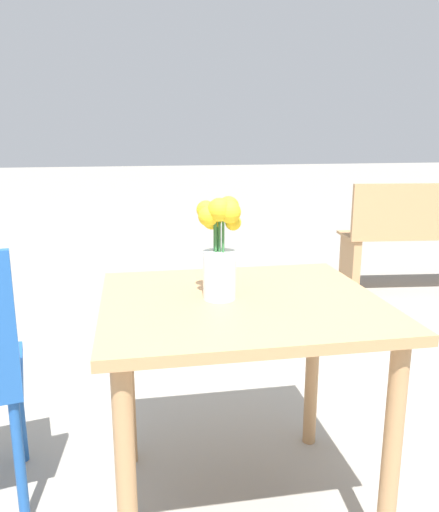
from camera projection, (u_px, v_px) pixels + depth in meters
The scene contains 3 objects.
ground_plane at pixel (239, 505), 1.63m from camera, with size 40.00×40.00×0.00m, color gray.
table_front at pixel (241, 335), 1.50m from camera, with size 0.84×0.75×0.71m.
flower_vase at pixel (220, 251), 1.44m from camera, with size 0.13×0.14×0.30m.
Camera 1 is at (-0.36, -1.35, 1.17)m, focal length 35.00 mm.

